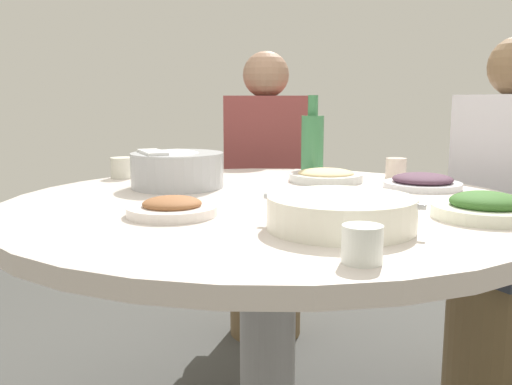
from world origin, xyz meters
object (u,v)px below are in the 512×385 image
(dish_greens, at_px, (486,207))
(stool_for_diner_right, at_px, (499,336))
(round_dining_table, at_px, (268,253))
(soup_bowl, at_px, (341,214))
(dish_stirfry, at_px, (172,208))
(dish_noodles, at_px, (325,176))
(stool_for_diner_left, at_px, (265,283))
(diner_right, at_px, (511,177))
(diner_left, at_px, (266,159))
(rice_bowl, at_px, (177,169))
(dish_eggplant, at_px, (422,182))
(tea_cup_near, at_px, (396,168))
(tea_cup_side, at_px, (362,244))
(tea_cup_far, at_px, (123,168))
(green_bottle, at_px, (312,142))

(dish_greens, relative_size, stool_for_diner_right, 0.50)
(round_dining_table, xyz_separation_m, soup_bowl, (-0.21, -0.27, 0.17))
(dish_greens, distance_m, dish_stirfry, 0.67)
(soup_bowl, height_order, dish_noodles, soup_bowl)
(dish_noodles, distance_m, stool_for_diner_left, 0.86)
(dish_greens, relative_size, diner_right, 0.29)
(diner_left, xyz_separation_m, diner_right, (-0.10, -0.95, 0.00))
(soup_bowl, bearing_deg, rice_bowl, 66.11)
(dish_stirfry, height_order, diner_left, diner_left)
(dish_eggplant, relative_size, stool_for_diner_right, 0.48)
(tea_cup_near, height_order, diner_right, diner_right)
(dish_stirfry, xyz_separation_m, tea_cup_side, (-0.14, -0.47, 0.01))
(round_dining_table, bearing_deg, tea_cup_side, -136.88)
(dish_noodles, bearing_deg, dish_eggplant, -87.98)
(tea_cup_far, height_order, tea_cup_side, tea_cup_far)
(rice_bowl, bearing_deg, tea_cup_side, -123.26)
(dish_stirfry, bearing_deg, green_bottle, 1.92)
(dish_greens, xyz_separation_m, diner_right, (0.71, 0.01, -0.02))
(tea_cup_far, bearing_deg, dish_noodles, -67.06)
(round_dining_table, xyz_separation_m, dish_eggplant, (0.39, -0.29, 0.15))
(dish_eggplant, distance_m, diner_left, 0.88)
(soup_bowl, distance_m, green_bottle, 0.85)
(soup_bowl, relative_size, diner_left, 0.41)
(round_dining_table, height_order, tea_cup_near, tea_cup_near)
(soup_bowl, xyz_separation_m, dish_noodles, (0.58, 0.27, -0.01))
(dish_noodles, height_order, stool_for_diner_left, dish_noodles)
(stool_for_diner_left, distance_m, diner_right, 1.10)
(round_dining_table, xyz_separation_m, diner_right, (0.75, -0.49, 0.14))
(tea_cup_far, bearing_deg, soup_bowl, -111.04)
(rice_bowl, relative_size, dish_stirfry, 1.33)
(dish_stirfry, bearing_deg, soup_bowl, -81.02)
(stool_for_diner_left, xyz_separation_m, diner_left, (-0.00, 0.00, 0.54))
(dish_noodles, distance_m, tea_cup_near, 0.25)
(dish_stirfry, height_order, stool_for_diner_left, dish_stirfry)
(stool_for_diner_left, bearing_deg, dish_eggplant, -121.33)
(stool_for_diner_right, height_order, diner_right, diner_right)
(dish_eggplant, xyz_separation_m, tea_cup_far, (-0.26, 0.88, 0.02))
(dish_eggplant, bearing_deg, rice_bowl, 118.35)
(dish_eggplant, xyz_separation_m, tea_cup_side, (-0.79, -0.09, 0.01))
(dish_greens, distance_m, tea_cup_side, 0.46)
(green_bottle, relative_size, stool_for_diner_left, 0.58)
(dish_noodles, height_order, green_bottle, green_bottle)
(rice_bowl, distance_m, dish_eggplant, 0.70)
(diner_left, bearing_deg, diner_right, -95.93)
(dish_greens, distance_m, tea_cup_far, 1.10)
(dish_eggplant, relative_size, dish_stirfry, 1.10)
(dish_noodles, relative_size, stool_for_diner_left, 0.50)
(green_bottle, height_order, tea_cup_far, green_bottle)
(tea_cup_near, height_order, tea_cup_far, tea_cup_far)
(dish_greens, bearing_deg, stool_for_diner_right, 1.16)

